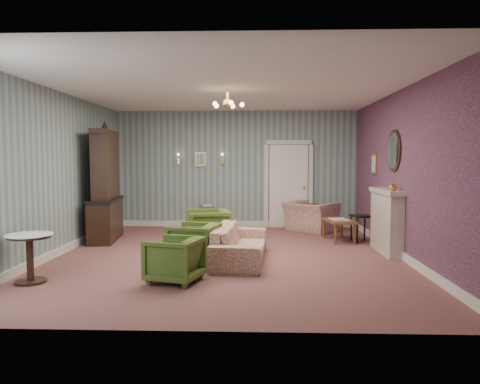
{
  "coord_description": "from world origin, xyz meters",
  "views": [
    {
      "loc": [
        0.49,
        -7.84,
        1.69
      ],
      "look_at": [
        0.2,
        0.4,
        1.1
      ],
      "focal_mm": 33.89,
      "sensor_mm": 36.0,
      "label": 1
    }
  ],
  "objects_px": {
    "wingback_chair": "(311,212)",
    "fireplace": "(386,221)",
    "olive_chair_b": "(194,242)",
    "olive_chair_a": "(174,257)",
    "sofa_chintz": "(240,237)",
    "pedestal_table": "(30,258)",
    "olive_chair_c": "(208,227)",
    "side_table_black": "(361,229)",
    "dresser": "(105,182)",
    "coffee_table": "(339,230)"
  },
  "relations": [
    {
      "from": "wingback_chair",
      "to": "fireplace",
      "type": "bearing_deg",
      "value": 155.13
    },
    {
      "from": "olive_chair_b",
      "to": "fireplace",
      "type": "distance_m",
      "value": 3.53
    },
    {
      "from": "olive_chair_a",
      "to": "sofa_chintz",
      "type": "xyz_separation_m",
      "value": [
        0.86,
        1.36,
        0.05
      ]
    },
    {
      "from": "pedestal_table",
      "to": "olive_chair_c",
      "type": "bearing_deg",
      "value": 49.84
    },
    {
      "from": "side_table_black",
      "to": "pedestal_table",
      "type": "distance_m",
      "value": 6.19
    },
    {
      "from": "olive_chair_b",
      "to": "olive_chair_c",
      "type": "height_order",
      "value": "olive_chair_c"
    },
    {
      "from": "side_table_black",
      "to": "fireplace",
      "type": "bearing_deg",
      "value": -78.67
    },
    {
      "from": "olive_chair_b",
      "to": "side_table_black",
      "type": "distance_m",
      "value": 3.79
    },
    {
      "from": "olive_chair_a",
      "to": "olive_chair_b",
      "type": "distance_m",
      "value": 1.08
    },
    {
      "from": "dresser",
      "to": "fireplace",
      "type": "xyz_separation_m",
      "value": [
        5.51,
        -1.05,
        -0.64
      ]
    },
    {
      "from": "olive_chair_a",
      "to": "coffee_table",
      "type": "height_order",
      "value": "olive_chair_a"
    },
    {
      "from": "olive_chair_b",
      "to": "pedestal_table",
      "type": "height_order",
      "value": "olive_chair_b"
    },
    {
      "from": "olive_chair_a",
      "to": "fireplace",
      "type": "relative_size",
      "value": 0.49
    },
    {
      "from": "olive_chair_c",
      "to": "coffee_table",
      "type": "relative_size",
      "value": 0.91
    },
    {
      "from": "coffee_table",
      "to": "olive_chair_a",
      "type": "bearing_deg",
      "value": -131.17
    },
    {
      "from": "olive_chair_b",
      "to": "fireplace",
      "type": "xyz_separation_m",
      "value": [
        3.37,
        1.05,
        0.21
      ]
    },
    {
      "from": "olive_chair_c",
      "to": "fireplace",
      "type": "height_order",
      "value": "fireplace"
    },
    {
      "from": "pedestal_table",
      "to": "side_table_black",
      "type": "bearing_deg",
      "value": 31.95
    },
    {
      "from": "olive_chair_a",
      "to": "sofa_chintz",
      "type": "height_order",
      "value": "sofa_chintz"
    },
    {
      "from": "dresser",
      "to": "fireplace",
      "type": "bearing_deg",
      "value": -17.36
    },
    {
      "from": "coffee_table",
      "to": "olive_chair_b",
      "type": "bearing_deg",
      "value": -141.24
    },
    {
      "from": "sofa_chintz",
      "to": "fireplace",
      "type": "bearing_deg",
      "value": -70.34
    },
    {
      "from": "wingback_chair",
      "to": "fireplace",
      "type": "relative_size",
      "value": 0.77
    },
    {
      "from": "side_table_black",
      "to": "dresser",
      "type": "bearing_deg",
      "value": 179.95
    },
    {
      "from": "dresser",
      "to": "coffee_table",
      "type": "relative_size",
      "value": 2.71
    },
    {
      "from": "wingback_chair",
      "to": "coffee_table",
      "type": "xyz_separation_m",
      "value": [
        0.43,
        -1.24,
        -0.24
      ]
    },
    {
      "from": "olive_chair_a",
      "to": "dresser",
      "type": "distance_m",
      "value": 3.86
    },
    {
      "from": "olive_chair_a",
      "to": "side_table_black",
      "type": "bearing_deg",
      "value": 149.93
    },
    {
      "from": "fireplace",
      "to": "olive_chair_b",
      "type": "bearing_deg",
      "value": -162.68
    },
    {
      "from": "olive_chair_a",
      "to": "coffee_table",
      "type": "xyz_separation_m",
      "value": [
        2.84,
        3.25,
        -0.12
      ]
    },
    {
      "from": "olive_chair_b",
      "to": "coffee_table",
      "type": "relative_size",
      "value": 0.82
    },
    {
      "from": "dresser",
      "to": "pedestal_table",
      "type": "relative_size",
      "value": 3.57
    },
    {
      "from": "olive_chair_c",
      "to": "pedestal_table",
      "type": "relative_size",
      "value": 1.19
    },
    {
      "from": "coffee_table",
      "to": "fireplace",
      "type": "bearing_deg",
      "value": -60.16
    },
    {
      "from": "dresser",
      "to": "side_table_black",
      "type": "height_order",
      "value": "dresser"
    },
    {
      "from": "dresser",
      "to": "pedestal_table",
      "type": "xyz_separation_m",
      "value": [
        0.05,
        -3.28,
        -0.88
      ]
    },
    {
      "from": "olive_chair_b",
      "to": "coffee_table",
      "type": "distance_m",
      "value": 3.49
    },
    {
      "from": "olive_chair_c",
      "to": "wingback_chair",
      "type": "height_order",
      "value": "wingback_chair"
    },
    {
      "from": "olive_chair_c",
      "to": "pedestal_table",
      "type": "xyz_separation_m",
      "value": [
        -2.17,
        -2.57,
        -0.07
      ]
    },
    {
      "from": "side_table_black",
      "to": "olive_chair_b",
      "type": "bearing_deg",
      "value": -146.39
    },
    {
      "from": "fireplace",
      "to": "coffee_table",
      "type": "bearing_deg",
      "value": 119.84
    },
    {
      "from": "olive_chair_b",
      "to": "sofa_chintz",
      "type": "bearing_deg",
      "value": 125.44
    },
    {
      "from": "dresser",
      "to": "fireplace",
      "type": "relative_size",
      "value": 1.74
    },
    {
      "from": "wingback_chair",
      "to": "pedestal_table",
      "type": "height_order",
      "value": "wingback_chair"
    },
    {
      "from": "olive_chair_c",
      "to": "dresser",
      "type": "distance_m",
      "value": 2.47
    },
    {
      "from": "wingback_chair",
      "to": "pedestal_table",
      "type": "relative_size",
      "value": 1.57
    },
    {
      "from": "sofa_chintz",
      "to": "fireplace",
      "type": "xyz_separation_m",
      "value": [
        2.63,
        0.76,
        0.18
      ]
    },
    {
      "from": "olive_chair_b",
      "to": "pedestal_table",
      "type": "relative_size",
      "value": 1.08
    },
    {
      "from": "fireplace",
      "to": "wingback_chair",
      "type": "bearing_deg",
      "value": 114.45
    },
    {
      "from": "olive_chair_c",
      "to": "sofa_chintz",
      "type": "xyz_separation_m",
      "value": [
        0.66,
        -1.1,
        -0.01
      ]
    }
  ]
}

